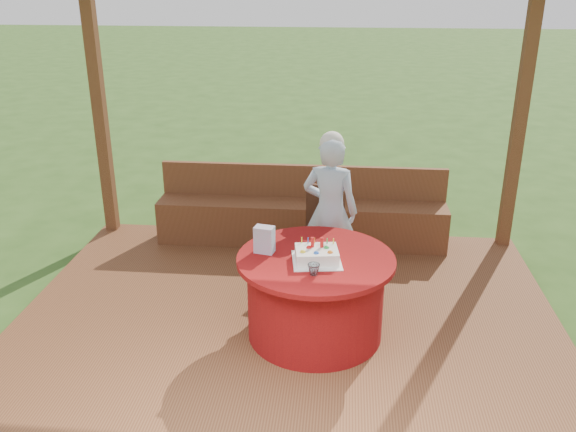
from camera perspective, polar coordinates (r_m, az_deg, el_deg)
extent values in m
plane|color=#294C19|center=(5.07, -0.27, -11.62)|extent=(60.00, 60.00, 0.00)
cube|color=brown|center=(5.03, -0.28, -11.05)|extent=(4.50, 4.00, 0.12)
cube|color=brown|center=(6.74, -17.18, 9.15)|extent=(0.12, 0.12, 2.60)
cube|color=brown|center=(6.47, 20.83, 8.18)|extent=(0.12, 0.12, 2.60)
cube|color=brown|center=(6.41, 1.23, -0.61)|extent=(3.00, 0.42, 0.45)
cube|color=brown|center=(6.43, 1.38, 3.29)|extent=(3.00, 0.06, 0.35)
cylinder|color=maroon|center=(4.79, 2.56, -7.70)|extent=(1.05, 1.05, 0.63)
cylinder|color=maroon|center=(4.63, 2.63, -4.08)|extent=(1.21, 1.21, 0.04)
cube|color=#3E2013|center=(5.68, 2.73, -1.97)|extent=(0.50, 0.50, 0.05)
cylinder|color=#3E2013|center=(5.69, 0.64, -3.99)|extent=(0.04, 0.04, 0.38)
cylinder|color=#3E2013|center=(5.58, 3.45, -4.62)|extent=(0.04, 0.04, 0.38)
cylinder|color=#3E2013|center=(5.94, 1.99, -2.84)|extent=(0.04, 0.04, 0.38)
cylinder|color=#3E2013|center=(5.83, 4.70, -3.42)|extent=(0.04, 0.04, 0.38)
cube|color=#3E2013|center=(5.74, 3.50, 0.71)|extent=(0.37, 0.18, 0.45)
imported|color=#97BCE0|center=(5.46, 3.96, 0.45)|extent=(0.55, 0.42, 1.37)
sphere|color=white|center=(5.27, 4.13, 6.79)|extent=(0.21, 0.21, 0.21)
cube|color=white|center=(4.56, 2.69, -4.17)|extent=(0.40, 0.40, 0.01)
cube|color=white|center=(4.54, 2.70, -3.63)|extent=(0.34, 0.29, 0.09)
cylinder|color=red|center=(4.54, 2.31, -2.46)|extent=(0.03, 0.03, 0.07)
cylinder|color=red|center=(4.54, 3.19, -2.49)|extent=(0.03, 0.03, 0.07)
sphere|color=yellow|center=(4.47, 1.39, -3.25)|extent=(0.04, 0.04, 0.04)
sphere|color=blue|center=(4.45, 2.67, -3.36)|extent=(0.04, 0.04, 0.04)
sphere|color=orange|center=(4.47, 3.97, -3.30)|extent=(0.04, 0.04, 0.04)
sphere|color=red|center=(4.54, 1.97, -2.84)|extent=(0.04, 0.04, 0.04)
sphere|color=green|center=(4.54, 3.62, -2.85)|extent=(0.04, 0.04, 0.04)
cube|color=pink|center=(4.65, -2.23, -2.22)|extent=(0.16, 0.12, 0.21)
imported|color=white|center=(4.34, 2.42, -5.02)|extent=(0.11, 0.11, 0.08)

